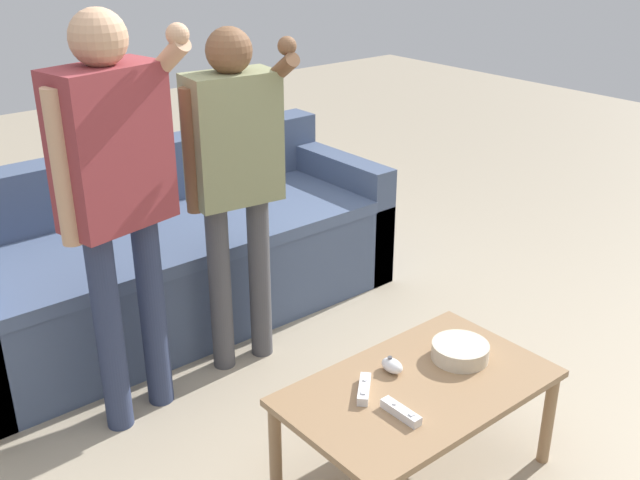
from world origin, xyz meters
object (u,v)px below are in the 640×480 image
Objects in this scene: player_left at (115,179)px; game_remote_wand_far at (364,389)px; couch at (171,258)px; player_center at (235,164)px; game_remote_wand_near at (401,412)px; snack_bowl at (460,351)px; coffee_table at (418,396)px; game_remote_nunchuk at (392,366)px.

player_left is 1.13m from game_remote_wand_far.
couch is 1.54m from game_remote_wand_far.
game_remote_wand_far is (-0.15, -0.95, -0.51)m from player_center.
game_remote_wand_far is (-0.01, 0.17, -0.00)m from game_remote_wand_near.
snack_bowl is at bearing 14.25° from game_remote_wand_near.
player_center is at bearing 91.74° from coffee_table.
game_remote_nunchuk is at bearing -56.90° from player_left.
game_remote_wand_far reaches higher than coffee_table.
couch is 24.82× the size of game_remote_nunchuk.
couch is at bearing 91.54° from game_remote_nunchuk.
coffee_table is 6.09× the size of game_remote_wand_near.
snack_bowl is 2.32× the size of game_remote_nunchuk.
game_remote_wand_near is (-0.14, -1.12, -0.51)m from player_center.
couch is 1.70m from game_remote_wand_near.
player_left is at bearing 120.61° from coffee_table.
player_left is (-0.56, 0.86, 0.58)m from game_remote_nunchuk.
snack_bowl reaches higher than game_remote_nunchuk.
snack_bowl is 1.16m from player_center.
coffee_table is 0.24m from snack_bowl.
game_remote_nunchuk is 0.64× the size of game_remote_wand_far.
couch reaches higher than coffee_table.
game_remote_nunchuk is 1.17m from player_left.
player_left reaches higher than player_center.
player_left is (-0.54, -0.06, 0.07)m from player_center.
coffee_table is 0.63× the size of player_center.
coffee_table is at bearing -81.86° from game_remote_nunchuk.
coffee_table is at bearing -59.39° from player_left.
game_remote_wand_far is (-0.18, 0.08, 0.06)m from coffee_table.
game_remote_nunchuk reaches higher than game_remote_wand_near.
snack_bowl is at bearing -79.80° from couch.
player_center is 0.93× the size of player_left.
game_remote_wand_near is at bearing -154.45° from coffee_table.
game_remote_nunchuk is at bearing 10.93° from game_remote_wand_far.
player_left reaches higher than game_remote_wand_far.
player_center is 0.55m from player_left.
player_left is (-0.80, 0.95, 0.57)m from snack_bowl.
player_center is (-0.26, 1.01, 0.50)m from snack_bowl.
game_remote_wand_far is at bearing 91.79° from game_remote_wand_near.
game_remote_wand_near is (-0.17, -0.08, 0.06)m from coffee_table.
player_center is 10.68× the size of game_remote_wand_far.
coffee_table is 1.30m from player_left.
player_left is (-0.57, 0.97, 0.65)m from coffee_table.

